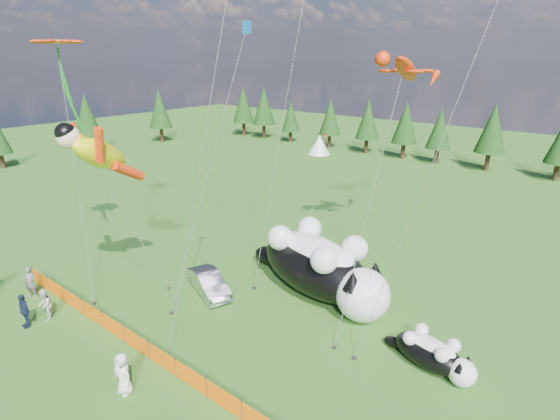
# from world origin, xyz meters

# --- Properties ---
(ground) EXTENTS (160.00, 160.00, 0.00)m
(ground) POSITION_xyz_m (0.00, 0.00, 0.00)
(ground) COLOR #143C0A
(ground) RESTS_ON ground
(safety_fence) EXTENTS (22.06, 0.06, 1.10)m
(safety_fence) POSITION_xyz_m (0.00, -3.00, 0.50)
(safety_fence) COLOR #262626
(safety_fence) RESTS_ON ground
(tree_line) EXTENTS (90.00, 4.00, 8.00)m
(tree_line) POSITION_xyz_m (0.00, 45.00, 4.00)
(tree_line) COLOR black
(tree_line) RESTS_ON ground
(festival_tents) EXTENTS (50.00, 3.20, 2.80)m
(festival_tents) POSITION_xyz_m (11.00, 40.00, 1.40)
(festival_tents) COLOR white
(festival_tents) RESTS_ON ground
(cat_large) EXTENTS (10.86, 5.65, 3.97)m
(cat_large) POSITION_xyz_m (3.93, 7.04, 1.89)
(cat_large) COLOR black
(cat_large) RESTS_ON ground
(cat_small) EXTENTS (4.57, 2.19, 1.66)m
(cat_small) POSITION_xyz_m (11.68, 4.69, 0.79)
(cat_small) COLOR black
(cat_small) RESTS_ON ground
(car) EXTENTS (4.27, 2.81, 1.33)m
(car) POSITION_xyz_m (-1.32, 2.98, 0.66)
(car) COLOR #B3B4B8
(car) RESTS_ON ground
(spectator_a) EXTENTS (0.86, 0.76, 1.97)m
(spectator_a) POSITION_xyz_m (-9.16, -3.90, 0.98)
(spectator_a) COLOR #5C5B60
(spectator_a) RESTS_ON ground
(spectator_b) EXTENTS (1.00, 0.90, 1.77)m
(spectator_b) POSITION_xyz_m (-6.19, -4.44, 0.88)
(spectator_b) COLOR silver
(spectator_b) RESTS_ON ground
(spectator_c) EXTENTS (1.14, 0.61, 1.91)m
(spectator_c) POSITION_xyz_m (-6.34, -5.42, 0.95)
(spectator_c) COLOR #15213B
(spectator_c) RESTS_ON ground
(spectator_e) EXTENTS (0.97, 0.65, 1.95)m
(spectator_e) POSITION_xyz_m (2.01, -4.95, 0.97)
(spectator_e) COLOR silver
(spectator_e) RESTS_ON ground
(superhero_kite) EXTENTS (5.83, 6.04, 10.90)m
(superhero_kite) POSITION_xyz_m (-5.38, -0.52, 8.57)
(superhero_kite) COLOR yellow
(superhero_kite) RESTS_ON ground
(gecko_kite) EXTENTS (4.66, 14.80, 17.24)m
(gecko_kite) POSITION_xyz_m (4.92, 14.59, 12.76)
(gecko_kite) COLOR red
(gecko_kite) RESTS_ON ground
(flower_kite) EXTENTS (6.10, 3.99, 15.06)m
(flower_kite) POSITION_xyz_m (-10.10, 0.39, 14.13)
(flower_kite) COLOR red
(flower_kite) RESTS_ON ground
(diamond_kite_a) EXTENTS (1.34, 8.21, 16.85)m
(diamond_kite_a) POSITION_xyz_m (-2.10, 7.32, 14.24)
(diamond_kite_a) COLOR blue
(diamond_kite_a) RESTS_ON ground
(diamond_kite_c) EXTENTS (2.77, 3.21, 17.15)m
(diamond_kite_c) POSITION_xyz_m (4.10, -0.10, 15.42)
(diamond_kite_c) COLOR blue
(diamond_kite_c) RESTS_ON ground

